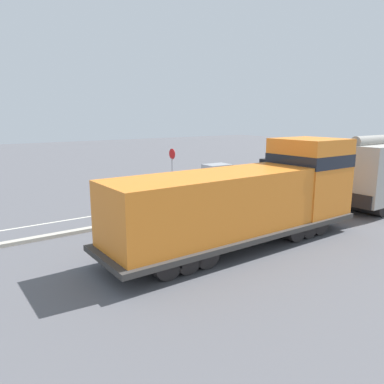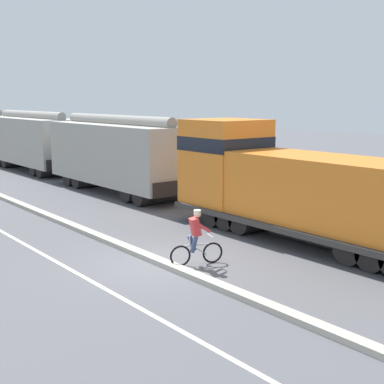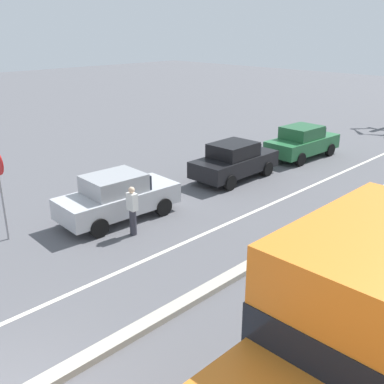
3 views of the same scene
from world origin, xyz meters
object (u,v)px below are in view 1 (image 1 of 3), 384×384
(parked_car_silver, at_px, (218,175))
(cyclist, at_px, (183,203))
(parked_car_black, at_px, (274,168))
(parked_car_green, at_px, (313,164))
(stop_sign, at_px, (172,161))
(locomotive, at_px, (253,200))
(pedestrian_by_cars, at_px, (226,177))

(parked_car_silver, distance_m, cyclist, 9.72)
(parked_car_black, height_order, parked_car_green, same)
(parked_car_silver, bearing_deg, stop_sign, -108.67)
(locomotive, bearing_deg, parked_car_silver, 146.47)
(cyclist, bearing_deg, parked_car_green, 107.58)
(locomotive, distance_m, parked_car_silver, 13.05)
(stop_sign, bearing_deg, cyclist, -29.23)
(parked_car_green, xyz_separation_m, stop_sign, (-1.40, -14.60, 1.21))
(parked_car_green, distance_m, cyclist, 19.62)
(parked_car_silver, distance_m, parked_car_green, 11.20)
(parked_car_black, bearing_deg, stop_sign, -96.88)
(stop_sign, bearing_deg, parked_car_silver, 71.33)
(locomotive, relative_size, cyclist, 6.77)
(parked_car_silver, distance_m, parked_car_black, 6.19)
(cyclist, bearing_deg, parked_car_silver, 129.47)
(locomotive, xyz_separation_m, parked_car_silver, (-10.84, 7.19, -0.98))
(parked_car_green, height_order, stop_sign, stop_sign)
(parked_car_silver, xyz_separation_m, cyclist, (6.18, -7.50, 0.00))
(locomotive, xyz_separation_m, parked_car_black, (-10.84, 13.37, -0.98))
(locomotive, distance_m, parked_car_green, 21.24)
(parked_car_silver, bearing_deg, locomotive, -33.53)
(locomotive, xyz_separation_m, cyclist, (-4.66, -0.32, -0.98))
(parked_car_silver, xyz_separation_m, stop_sign, (-1.15, -3.40, 1.21))
(stop_sign, height_order, pedestrian_by_cars, stop_sign)
(parked_car_black, bearing_deg, cyclist, -65.73)
(locomotive, height_order, parked_car_black, locomotive)
(parked_car_black, xyz_separation_m, stop_sign, (-1.16, -9.59, 1.21))
(stop_sign, bearing_deg, locomotive, -17.51)
(parked_car_black, distance_m, pedestrian_by_cars, 6.75)
(parked_car_green, bearing_deg, cyclist, -72.42)
(parked_car_black, xyz_separation_m, pedestrian_by_cars, (1.36, -6.61, 0.03))
(parked_car_green, relative_size, stop_sign, 1.48)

